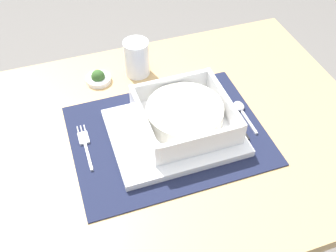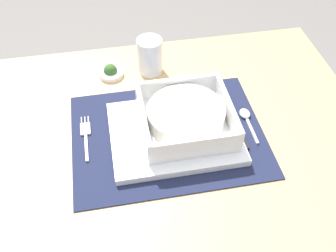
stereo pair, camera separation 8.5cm
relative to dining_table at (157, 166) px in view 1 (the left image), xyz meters
The scene contains 10 objects.
dining_table is the anchor object (origin of this frame).
placemat 0.12m from the dining_table, 16.66° to the right, with size 0.42×0.32×0.00m, color #191E38.
serving_plate 0.13m from the dining_table, 18.47° to the right, with size 0.28×0.22×0.02m, color white.
porridge_bowl 0.17m from the dining_table, ahead, with size 0.20×0.20×0.06m.
fork 0.19m from the dining_table, behind, with size 0.02×0.13×0.00m.
spoon 0.24m from the dining_table, ahead, with size 0.02×0.11×0.01m.
butter_knife 0.22m from the dining_table, ahead, with size 0.01×0.13×0.01m.
bread_knife 0.20m from the dining_table, ahead, with size 0.01×0.14×0.01m.
drinking_glass 0.27m from the dining_table, 84.28° to the left, with size 0.06×0.06×0.09m.
condiment_saucer 0.27m from the dining_table, 109.69° to the left, with size 0.06×0.06×0.03m.
Camera 1 is at (-0.16, -0.56, 1.39)m, focal length 42.16 mm.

